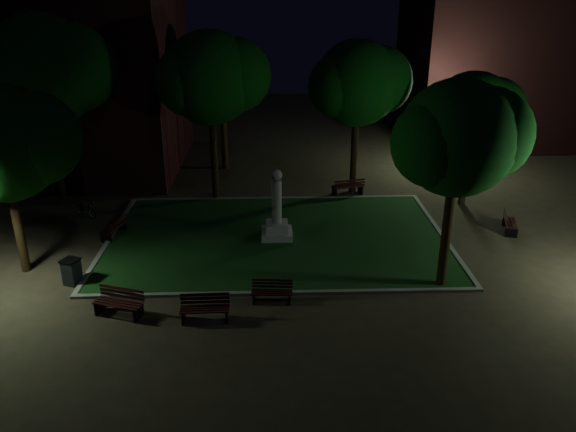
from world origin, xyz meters
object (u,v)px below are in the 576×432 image
bench_right_side (509,223)px  bench_far_side (348,187)px  bench_near_left (205,309)px  bicycle (86,209)px  trash_bin (72,272)px  bench_west_near (119,303)px  bench_near_right (272,292)px  bench_left_side (115,229)px  monument (277,219)px

bench_right_side → bench_far_side: (-6.88, 5.23, 0.05)m
bench_near_left → bicycle: bench_near_left is taller
trash_bin → bicycle: trash_bin is taller
bench_far_side → trash_bin: 15.36m
bench_west_near → bench_near_right: bearing=26.4°
bench_west_near → bench_right_side: size_ratio=1.11×
bench_near_right → bench_near_left: bearing=-149.3°
bench_near_left → bench_far_side: (6.58, 12.37, 0.02)m
bench_right_side → bench_far_side: 8.65m
bench_left_side → bench_far_side: bench_far_side is taller
bench_right_side → bench_west_near: bearing=128.9°
monument → bench_near_left: size_ratio=1.89×
monument → bench_far_side: monument is taller
bench_right_side → bicycle: 20.60m
monument → bench_west_near: 8.43m
bench_west_near → bench_right_side: bench_west_near is taller
bench_right_side → bicycle: bench_right_side is taller
monument → bench_near_left: (-2.58, -6.73, -0.52)m
bench_far_side → trash_bin: bearing=24.7°
bench_near_left → trash_bin: 6.03m
bench_near_right → bicycle: size_ratio=1.01×
bench_near_left → trash_bin: size_ratio=1.62×
bench_near_right → trash_bin: bearing=172.6°
bicycle → bench_left_side: bearing=-106.5°
monument → bicycle: size_ratio=2.13×
bench_west_near → bench_far_side: bearing=69.9°
bench_near_right → bench_right_side: bearing=32.3°
trash_bin → bicycle: (-1.58, 7.05, -0.14)m
monument → bicycle: (-9.54, 3.04, -0.56)m
monument → trash_bin: bearing=-153.3°
bench_far_side → bench_near_right: bearing=55.0°
monument → trash_bin: 8.92m
bench_west_near → bicycle: bench_west_near is taller
trash_bin → bench_near_left: bearing=-26.9°
bench_left_side → bench_far_side: (11.44, 5.22, 0.05)m
bench_west_near → bicycle: bearing=131.7°
bench_near_left → trash_bin: bearing=151.7°
bench_near_right → bench_right_side: 12.66m
bench_near_right → bench_left_side: (-7.17, 5.99, 0.02)m
monument → bench_far_side: (4.01, 5.64, -0.50)m
trash_bin → bench_far_side: bearing=38.9°
bench_left_side → trash_bin: 4.45m
bench_near_left → bench_left_side: size_ratio=1.03×
monument → trash_bin: size_ratio=3.06×
monument → bicycle: bearing=162.3°
monument → bench_left_side: 7.47m
monument → bench_near_left: monument is taller
bench_near_left → trash_bin: (-5.38, 2.72, 0.10)m
bench_left_side → bicycle: size_ratio=1.10×
bench_far_side → bench_near_left: bearing=47.8°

